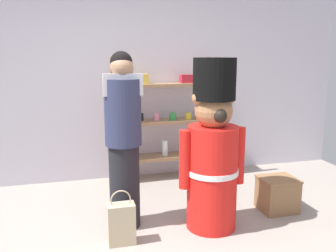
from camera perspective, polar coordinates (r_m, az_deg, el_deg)
back_wall at (r=4.85m, az=-7.90°, el=6.98°), size 6.40×0.12×2.60m
merchandise_shelf at (r=4.80m, az=-0.59°, el=1.06°), size 1.36×0.35×1.61m
teddy_bear_guard at (r=3.43m, az=7.03°, el=-4.14°), size 0.65×0.50×1.63m
person_shopper at (r=3.43m, az=-7.03°, el=-1.98°), size 0.36×0.34×1.68m
shopping_bag at (r=3.33m, az=-7.35°, el=-14.94°), size 0.24×0.14×0.50m
display_crate at (r=4.12m, az=16.83°, el=-10.22°), size 0.38×0.34×0.36m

